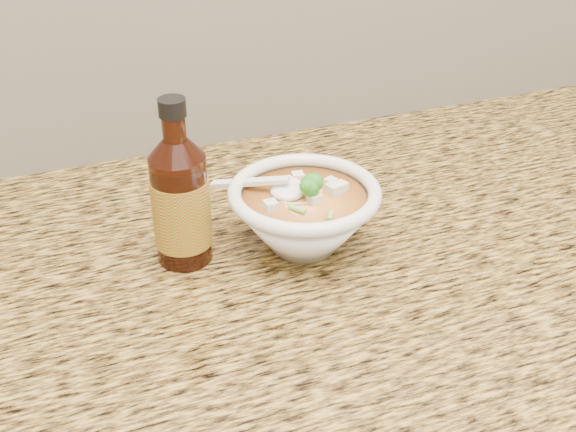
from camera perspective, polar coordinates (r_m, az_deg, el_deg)
name	(u,v)px	position (r m, az deg, el deg)	size (l,w,h in m)	color
counter_slab	(320,259)	(0.86, 2.57, -3.43)	(4.00, 0.68, 0.04)	#A8883D
soup_bowl	(304,216)	(0.83, 1.27, 0.02)	(0.18, 0.17, 0.10)	white
hot_sauce_bottle	(181,202)	(0.80, -8.48, 1.09)	(0.07, 0.07, 0.19)	#391207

